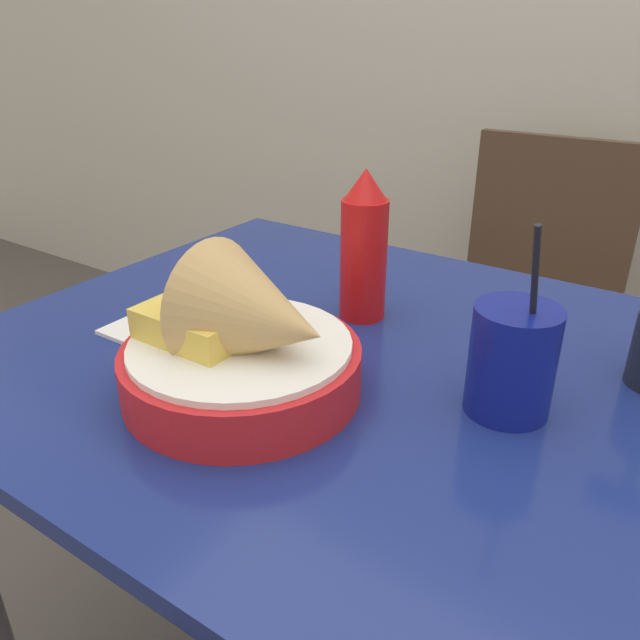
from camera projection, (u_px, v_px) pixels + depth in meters
name	position (u px, v px, depth m)	size (l,w,h in m)	color
dining_table	(360.00, 423.00, 0.86)	(1.04, 0.83, 0.74)	navy
chair_far_window	(531.00, 288.00, 1.56)	(0.40, 0.40, 0.89)	#473323
food_basket	(247.00, 346.00, 0.70)	(0.28, 0.28, 0.18)	red
ketchup_bottle	(364.00, 248.00, 0.88)	(0.07, 0.07, 0.22)	red
drink_cup	(512.00, 364.00, 0.68)	(0.09, 0.09, 0.23)	navy
napkin	(153.00, 330.00, 0.87)	(0.12, 0.10, 0.01)	white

